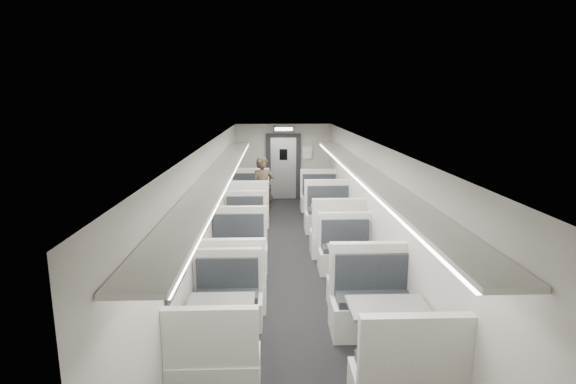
{
  "coord_description": "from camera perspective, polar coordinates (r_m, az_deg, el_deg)",
  "views": [
    {
      "loc": [
        -0.35,
        -8.21,
        3.16
      ],
      "look_at": [
        -0.02,
        1.17,
        1.22
      ],
      "focal_mm": 28.0,
      "sensor_mm": 36.0,
      "label": 1
    }
  ],
  "objects": [
    {
      "name": "luggage_rack_right",
      "position": [
        8.16,
        9.28,
        2.77
      ],
      "size": [
        0.46,
        10.4,
        0.09
      ],
      "color": "silver",
      "rests_on": "room"
    },
    {
      "name": "exit_sign",
      "position": [
        13.69,
        -0.55,
        8.02
      ],
      "size": [
        0.62,
        0.12,
        0.16
      ],
      "color": "black",
      "rests_on": "room"
    },
    {
      "name": "window_a",
      "position": [
        11.8,
        -7.53,
        2.78
      ],
      "size": [
        0.02,
        1.18,
        0.84
      ],
      "primitive_type": "cube",
      "color": "black",
      "rests_on": "room"
    },
    {
      "name": "booth_right_d",
      "position": [
        5.7,
        12.54,
        -17.48
      ],
      "size": [
        1.13,
        2.29,
        1.23
      ],
      "color": "silver",
      "rests_on": "room"
    },
    {
      "name": "window_b",
      "position": [
        9.65,
        -8.75,
        0.75
      ],
      "size": [
        0.02,
        1.18,
        0.84
      ],
      "primitive_type": "cube",
      "color": "black",
      "rests_on": "room"
    },
    {
      "name": "booth_left_b",
      "position": [
        9.88,
        -5.72,
        -4.88
      ],
      "size": [
        0.97,
        1.96,
        1.05
      ],
      "color": "silver",
      "rests_on": "room"
    },
    {
      "name": "booth_left_c",
      "position": [
        7.81,
        -6.74,
        -9.15
      ],
      "size": [
        1.08,
        2.19,
        1.17
      ],
      "color": "silver",
      "rests_on": "room"
    },
    {
      "name": "booth_right_a",
      "position": [
        12.23,
        4.38,
        -1.42
      ],
      "size": [
        1.08,
        2.18,
        1.17
      ],
      "color": "silver",
      "rests_on": "room"
    },
    {
      "name": "luggage_rack_left",
      "position": [
        8.06,
        -8.37,
        2.68
      ],
      "size": [
        0.46,
        10.4,
        0.09
      ],
      "color": "silver",
      "rests_on": "room"
    },
    {
      "name": "passenger",
      "position": [
        11.78,
        -3.18,
        0.35
      ],
      "size": [
        0.71,
        0.58,
        1.69
      ],
      "primitive_type": "imported",
      "rotation": [
        0.0,
        0.0,
        0.32
      ],
      "color": "black",
      "rests_on": "room"
    },
    {
      "name": "booth_left_a",
      "position": [
        12.21,
        -5.01,
        -1.41
      ],
      "size": [
        1.1,
        2.24,
        1.2
      ],
      "color": "silver",
      "rests_on": "room"
    },
    {
      "name": "booth_right_c",
      "position": [
        7.8,
        8.2,
        -9.44
      ],
      "size": [
        1.0,
        2.03,
        1.09
      ],
      "color": "silver",
      "rests_on": "room"
    },
    {
      "name": "booth_left_d",
      "position": [
        5.94,
        -8.41,
        -16.58
      ],
      "size": [
        0.99,
        2.01,
        1.08
      ],
      "color": "silver",
      "rests_on": "room"
    },
    {
      "name": "booth_right_b",
      "position": [
        10.14,
        5.72,
        -4.07
      ],
      "size": [
        1.14,
        2.31,
        1.24
      ],
      "color": "silver",
      "rests_on": "room"
    },
    {
      "name": "window_c",
      "position": [
        7.52,
        -10.67,
        -2.44
      ],
      "size": [
        0.02,
        1.18,
        0.84
      ],
      "primitive_type": "cube",
      "color": "black",
      "rests_on": "room"
    },
    {
      "name": "room",
      "position": [
        8.45,
        0.42,
        -1.72
      ],
      "size": [
        3.24,
        12.24,
        2.64
      ],
      "color": "black",
      "rests_on": "ground"
    },
    {
      "name": "wall_notice",
      "position": [
        14.27,
        2.43,
        5.01
      ],
      "size": [
        0.32,
        0.02,
        0.4
      ],
      "primitive_type": "cube",
      "color": "white",
      "rests_on": "room"
    },
    {
      "name": "vestibule_door",
      "position": [
        14.3,
        -0.59,
        3.18
      ],
      "size": [
        1.1,
        0.13,
        2.1
      ],
      "color": "black",
      "rests_on": "room"
    },
    {
      "name": "window_d",
      "position": [
        5.45,
        -14.1,
        -8.1
      ],
      "size": [
        0.02,
        1.18,
        0.84
      ],
      "primitive_type": "cube",
      "color": "black",
      "rests_on": "room"
    }
  ]
}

